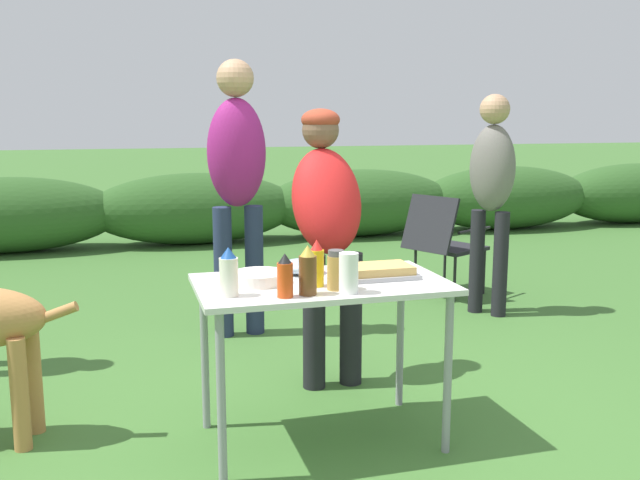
{
  "coord_description": "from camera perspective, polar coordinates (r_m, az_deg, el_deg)",
  "views": [
    {
      "loc": [
        -0.84,
        -2.93,
        1.46
      ],
      "look_at": [
        0.05,
        0.19,
        0.89
      ],
      "focal_mm": 40.0,
      "sensor_mm": 36.0,
      "label": 1
    }
  ],
  "objects": [
    {
      "name": "ground_plane",
      "position": [
        3.38,
        0.12,
        -15.62
      ],
      "size": [
        60.0,
        60.0,
        0.0
      ],
      "primitive_type": "plane",
      "color": "#3D6B2D"
    },
    {
      "name": "shrub_hedge",
      "position": [
        8.3,
        -9.95,
        2.5
      ],
      "size": [
        14.4,
        0.9,
        0.81
      ],
      "color": "#2D5623",
      "rests_on": "ground"
    },
    {
      "name": "folding_table",
      "position": [
        3.15,
        0.13,
        -4.69
      ],
      "size": [
        1.1,
        0.64,
        0.74
      ],
      "color": "silver",
      "rests_on": "ground"
    },
    {
      "name": "food_tray",
      "position": [
        3.22,
        4.46,
        -2.54
      ],
      "size": [
        0.36,
        0.22,
        0.06
      ],
      "color": "#9E9EA3",
      "rests_on": "folding_table"
    },
    {
      "name": "plate_stack",
      "position": [
        3.11,
        -4.86,
        -3.02
      ],
      "size": [
        0.25,
        0.25,
        0.05
      ],
      "primitive_type": "cylinder",
      "color": "white",
      "rests_on": "folding_table"
    },
    {
      "name": "mixing_bowl",
      "position": [
        3.29,
        -1.5,
        -2.11
      ],
      "size": [
        0.2,
        0.2,
        0.07
      ],
      "primitive_type": "ellipsoid",
      "color": "#99B2CC",
      "rests_on": "folding_table"
    },
    {
      "name": "paper_cup_stack",
      "position": [
        2.91,
        2.31,
        -2.67
      ],
      "size": [
        0.08,
        0.08,
        0.17
      ],
      "primitive_type": "cylinder",
      "color": "white",
      "rests_on": "folding_table"
    },
    {
      "name": "beer_bottle",
      "position": [
        2.89,
        -0.99,
        -2.52
      ],
      "size": [
        0.07,
        0.07,
        0.21
      ],
      "color": "brown",
      "rests_on": "folding_table"
    },
    {
      "name": "spice_jar",
      "position": [
        2.97,
        1.28,
        -2.45
      ],
      "size": [
        0.07,
        0.07,
        0.17
      ],
      "color": "#B2893D",
      "rests_on": "folding_table"
    },
    {
      "name": "mayo_bottle",
      "position": [
        2.89,
        -7.31,
        -2.63
      ],
      "size": [
        0.08,
        0.08,
        0.2
      ],
      "color": "silver",
      "rests_on": "folding_table"
    },
    {
      "name": "mustard_bottle",
      "position": [
        3.03,
        -0.26,
        -1.95
      ],
      "size": [
        0.06,
        0.06,
        0.2
      ],
      "color": "yellow",
      "rests_on": "folding_table"
    },
    {
      "name": "hot_sauce_bottle",
      "position": [
        2.85,
        -2.82,
        -2.93
      ],
      "size": [
        0.06,
        0.06,
        0.18
      ],
      "color": "#CC4214",
      "rests_on": "folding_table"
    },
    {
      "name": "standing_person_in_red_jacket",
      "position": [
        3.85,
        0.57,
        1.87
      ],
      "size": [
        0.39,
        0.48,
        1.5
      ],
      "rotation": [
        0.0,
        0.0,
        0.02
      ],
      "color": "black",
      "rests_on": "ground"
    },
    {
      "name": "standing_person_in_olive_jacket",
      "position": [
        5.32,
        13.58,
        4.45
      ],
      "size": [
        0.4,
        0.42,
        1.61
      ],
      "rotation": [
        0.0,
        0.0,
        -0.92
      ],
      "color": "black",
      "rests_on": "ground"
    },
    {
      "name": "standing_person_with_beanie",
      "position": [
        4.69,
        -6.66,
        5.46
      ],
      "size": [
        0.4,
        0.3,
        1.81
      ],
      "rotation": [
        0.0,
        0.0,
        0.05
      ],
      "color": "#232D4C",
      "rests_on": "ground"
    },
    {
      "name": "camp_chair_green_behind_table",
      "position": [
        5.85,
        9.76,
        0.04
      ],
      "size": [
        0.74,
        0.68,
        0.83
      ],
      "rotation": [
        0.0,
        0.0,
        -1.1
      ],
      "color": "#232328",
      "rests_on": "ground"
    }
  ]
}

